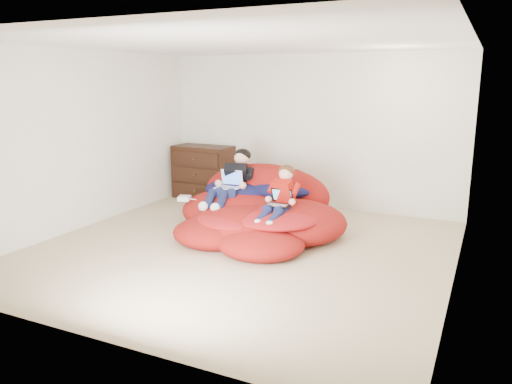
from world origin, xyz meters
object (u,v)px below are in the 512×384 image
dresser (203,172)px  beanbag_pile (257,212)px  older_boy (233,178)px  younger_boy (280,195)px  laptop_white (230,183)px  laptop_black (280,201)px

dresser → beanbag_pile: size_ratio=0.43×
older_boy → dresser: bearing=135.2°
younger_boy → dresser: bearing=142.3°
laptop_white → beanbag_pile: bearing=-5.2°
beanbag_pile → younger_boy: bearing=-32.0°
beanbag_pile → older_boy: (-0.46, 0.14, 0.42)m
beanbag_pile → laptop_white: bearing=174.8°
beanbag_pile → dresser: bearing=140.9°
older_boy → laptop_black: (0.93, -0.45, -0.14)m
younger_boy → older_boy: bearing=154.9°
beanbag_pile → younger_boy: younger_boy is taller
beanbag_pile → laptop_white: (-0.46, 0.04, 0.37)m
dresser → beanbag_pile: (1.74, -1.41, -0.20)m
dresser → older_boy: size_ratio=0.90×
laptop_black → dresser: bearing=142.0°
older_boy → laptop_white: size_ratio=3.53×
older_boy → younger_boy: bearing=-25.1°
older_boy → laptop_black: size_ratio=4.03×
dresser → laptop_black: 2.80m
dresser → laptop_white: dresser is taller
beanbag_pile → laptop_black: bearing=-33.6°
younger_boy → laptop_black: bearing=-90.0°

